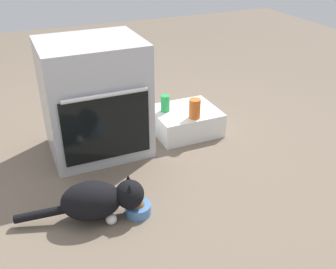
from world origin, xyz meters
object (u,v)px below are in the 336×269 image
(sauce_jar, at_px, (195,109))
(cat, at_px, (99,200))
(oven, at_px, (95,98))
(pantry_cabinet, at_px, (185,121))
(food_bowl, at_px, (138,208))
(soda_can, at_px, (165,103))

(sauce_jar, bearing_deg, cat, -146.43)
(oven, xyz_separation_m, pantry_cabinet, (0.65, -0.01, -0.29))
(oven, bearing_deg, cat, -104.34)
(food_bowl, relative_size, soda_can, 1.16)
(pantry_cabinet, xyz_separation_m, sauce_jar, (0.00, -0.14, 0.16))
(food_bowl, xyz_separation_m, sauce_jar, (0.64, 0.60, 0.21))
(sauce_jar, bearing_deg, soda_can, 127.67)
(food_bowl, height_order, cat, cat)
(pantry_cabinet, bearing_deg, food_bowl, -130.74)
(cat, xyz_separation_m, sauce_jar, (0.84, 0.55, 0.13))
(pantry_cabinet, distance_m, sauce_jar, 0.21)
(pantry_cabinet, distance_m, cat, 1.08)
(oven, relative_size, sauce_jar, 5.40)
(cat, distance_m, soda_can, 1.02)
(soda_can, bearing_deg, food_bowl, -122.25)
(pantry_cabinet, height_order, cat, cat)
(oven, relative_size, cat, 1.14)
(pantry_cabinet, xyz_separation_m, cat, (-0.83, -0.69, 0.03))
(pantry_cabinet, bearing_deg, oven, 178.82)
(food_bowl, bearing_deg, sauce_jar, 43.25)
(pantry_cabinet, distance_m, soda_can, 0.21)
(pantry_cabinet, relative_size, food_bowl, 3.33)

